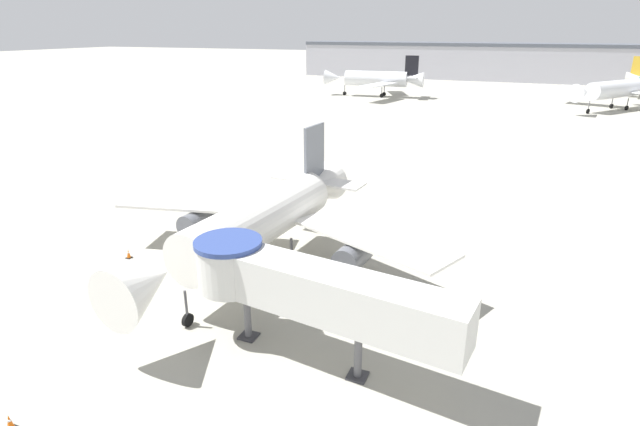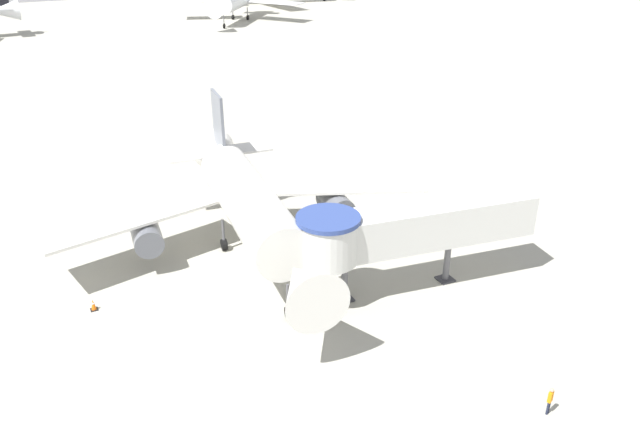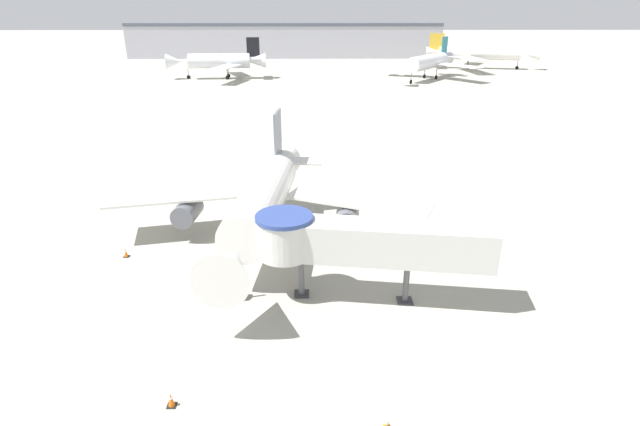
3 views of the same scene
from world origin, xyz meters
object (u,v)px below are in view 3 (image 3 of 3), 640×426
(traffic_cone_starboard_wing, at_px, (397,253))
(traffic_cone_apron_front, at_px, (171,400))
(main_airplane, at_px, (264,199))
(background_jet_black_tail, at_px, (221,61))
(jet_bridge, at_px, (355,241))
(background_jet_gold_tail, at_px, (477,53))
(traffic_cone_port_wing, at_px, (126,253))
(background_jet_teal_tail, at_px, (429,62))

(traffic_cone_starboard_wing, relative_size, traffic_cone_apron_front, 0.92)
(main_airplane, relative_size, background_jet_black_tail, 1.00)
(jet_bridge, height_order, background_jet_gold_tail, background_jet_gold_tail)
(traffic_cone_port_wing, bearing_deg, background_jet_gold_tail, 62.41)
(background_jet_gold_tail, height_order, background_jet_black_tail, background_jet_black_tail)
(background_jet_black_tail, bearing_deg, background_jet_teal_tail, 82.84)
(traffic_cone_apron_front, bearing_deg, background_jet_teal_tail, 72.24)
(traffic_cone_apron_front, bearing_deg, traffic_cone_port_wing, 115.97)
(traffic_cone_starboard_wing, distance_m, background_jet_gold_tail, 142.58)
(jet_bridge, distance_m, background_jet_teal_tail, 118.81)
(main_airplane, relative_size, background_jet_teal_tail, 1.11)
(traffic_cone_starboard_wing, xyz_separation_m, background_jet_black_tail, (-33.87, 110.96, 4.59))
(traffic_cone_starboard_wing, bearing_deg, traffic_cone_apron_front, -130.96)
(traffic_cone_apron_front, xyz_separation_m, background_jet_teal_tail, (40.25, 125.65, 4.48))
(jet_bridge, height_order, background_jet_black_tail, background_jet_black_tail)
(background_jet_black_tail, bearing_deg, traffic_cone_starboard_wing, 12.13)
(background_jet_teal_tail, bearing_deg, jet_bridge, -68.07)
(traffic_cone_port_wing, bearing_deg, traffic_cone_starboard_wing, -0.59)
(jet_bridge, bearing_deg, background_jet_teal_tail, 83.32)
(main_airplane, height_order, traffic_cone_port_wing, main_airplane)
(traffic_cone_port_wing, xyz_separation_m, background_jet_teal_tail, (48.69, 108.32, 4.51))
(background_jet_teal_tail, bearing_deg, traffic_cone_apron_front, -71.40)
(main_airplane, bearing_deg, traffic_cone_apron_front, -94.34)
(jet_bridge, bearing_deg, traffic_cone_port_wing, 168.30)
(traffic_cone_apron_front, bearing_deg, main_airplane, 80.38)
(main_airplane, xyz_separation_m, traffic_cone_port_wing, (-11.76, -2.26, -3.98))
(main_airplane, bearing_deg, background_jet_black_tail, 106.92)
(background_jet_gold_tail, bearing_deg, jet_bridge, 171.50)
(traffic_cone_port_wing, bearing_deg, traffic_cone_apron_front, -64.03)
(background_jet_teal_tail, bearing_deg, background_jet_gold_tail, 86.78)
(main_airplane, height_order, background_jet_gold_tail, background_jet_gold_tail)
(jet_bridge, bearing_deg, background_jet_gold_tail, 77.84)
(background_jet_gold_tail, distance_m, background_jet_teal_tail, 33.74)
(main_airplane, height_order, traffic_cone_apron_front, main_airplane)
(traffic_cone_apron_front, distance_m, background_jet_gold_tail, 163.81)
(jet_bridge, distance_m, traffic_cone_apron_front, 15.61)
(background_jet_teal_tail, height_order, background_jet_black_tail, background_jet_black_tail)
(traffic_cone_starboard_wing, relative_size, background_jet_teal_tail, 0.03)
(jet_bridge, relative_size, traffic_cone_starboard_wing, 21.62)
(traffic_cone_starboard_wing, bearing_deg, main_airplane, 167.79)
(background_jet_gold_tail, relative_size, background_jet_black_tail, 1.25)
(traffic_cone_port_wing, bearing_deg, main_airplane, 10.85)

